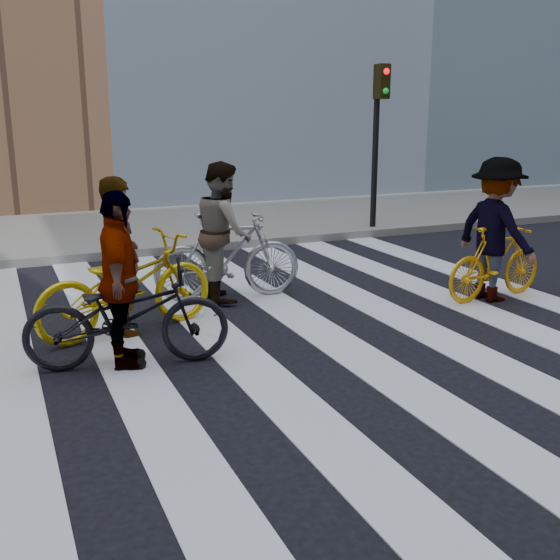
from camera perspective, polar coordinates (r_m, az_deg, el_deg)
ground at (r=7.02m, az=0.47°, el=-5.73°), size 100.00×100.00×0.00m
sidewalk_far at (r=13.98m, az=-12.29°, el=4.39°), size 100.00×5.00×0.15m
zebra_crosswalk at (r=7.02m, az=0.47°, el=-5.68°), size 8.25×10.00×0.01m
traffic_signal at (r=13.38m, az=8.57°, el=13.62°), size 0.22×0.42×3.33m
bike_yellow_left at (r=7.47m, az=-13.24°, el=-0.43°), size 2.24×1.27×1.11m
bike_silver_mid at (r=8.67m, az=-4.60°, el=2.14°), size 2.01×0.86×1.17m
bike_yellow_right at (r=9.10m, az=18.28°, el=1.45°), size 1.68×0.63×0.99m
bike_dark_rear at (r=6.50m, az=-13.17°, el=-3.02°), size 2.05×1.05×1.03m
rider_left at (r=7.38m, az=-13.76°, el=1.97°), size 0.58×0.73×1.76m
rider_mid at (r=8.59m, az=-4.96°, el=4.22°), size 0.82×0.98×1.82m
rider_right at (r=8.99m, az=18.26°, el=4.16°), size 0.81×1.27×1.87m
rider_rear at (r=6.40m, az=-13.79°, el=-0.10°), size 0.61×1.07×1.72m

